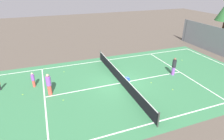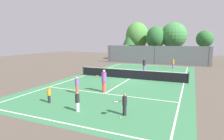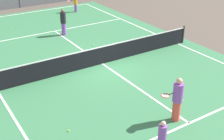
{
  "view_description": "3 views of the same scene",
  "coord_description": "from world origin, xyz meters",
  "px_view_note": "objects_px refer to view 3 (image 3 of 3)",
  "views": [
    {
      "loc": [
        13.3,
        -5.79,
        8.13
      ],
      "look_at": [
        -0.47,
        -0.62,
        1.19
      ],
      "focal_mm": 30.04,
      "sensor_mm": 36.0,
      "label": 1
    },
    {
      "loc": [
        6.12,
        -19.25,
        4.08
      ],
      "look_at": [
        -1.37,
        -1.75,
        1.12
      ],
      "focal_mm": 30.29,
      "sensor_mm": 36.0,
      "label": 2
    },
    {
      "loc": [
        -7.65,
        -12.91,
        6.94
      ],
      "look_at": [
        -0.97,
        -2.49,
        0.9
      ],
      "focal_mm": 49.41,
      "sensor_mm": 36.0,
      "label": 3
    }
  ],
  "objects_px": {
    "player_1": "(162,138)",
    "tennis_ball_2": "(93,45)",
    "tennis_ball_8": "(93,63)",
    "ball_crate": "(94,57)",
    "tennis_ball_0": "(69,131)",
    "tennis_ball_9": "(183,100)",
    "tennis_ball_3": "(108,35)",
    "player_0": "(63,22)",
    "player_4": "(177,99)",
    "tennis_ball_5": "(11,28)",
    "player_6": "(75,4)"
  },
  "relations": [
    {
      "from": "ball_crate",
      "to": "tennis_ball_0",
      "type": "bearing_deg",
      "value": -127.74
    },
    {
      "from": "player_1",
      "to": "tennis_ball_2",
      "type": "xyz_separation_m",
      "value": [
        2.95,
        9.72,
        -0.64
      ]
    },
    {
      "from": "player_0",
      "to": "player_4",
      "type": "bearing_deg",
      "value": -92.68
    },
    {
      "from": "player_6",
      "to": "tennis_ball_8",
      "type": "height_order",
      "value": "player_6"
    },
    {
      "from": "tennis_ball_0",
      "to": "ball_crate",
      "type": "bearing_deg",
      "value": 52.26
    },
    {
      "from": "tennis_ball_8",
      "to": "ball_crate",
      "type": "bearing_deg",
      "value": 54.2
    },
    {
      "from": "player_4",
      "to": "tennis_ball_0",
      "type": "xyz_separation_m",
      "value": [
        -3.78,
        1.55,
        -0.9
      ]
    },
    {
      "from": "player_1",
      "to": "tennis_ball_0",
      "type": "relative_size",
      "value": 19.99
    },
    {
      "from": "tennis_ball_0",
      "to": "tennis_ball_3",
      "type": "height_order",
      "value": "same"
    },
    {
      "from": "tennis_ball_8",
      "to": "player_1",
      "type": "bearing_deg",
      "value": -102.19
    },
    {
      "from": "player_1",
      "to": "tennis_ball_9",
      "type": "bearing_deg",
      "value": 34.26
    },
    {
      "from": "player_4",
      "to": "ball_crate",
      "type": "distance_m",
      "value": 6.68
    },
    {
      "from": "player_4",
      "to": "tennis_ball_2",
      "type": "relative_size",
      "value": 27.43
    },
    {
      "from": "tennis_ball_3",
      "to": "tennis_ball_5",
      "type": "relative_size",
      "value": 1.0
    },
    {
      "from": "player_4",
      "to": "tennis_ball_2",
      "type": "xyz_separation_m",
      "value": [
        1.2,
        8.52,
        -0.9
      ]
    },
    {
      "from": "ball_crate",
      "to": "tennis_ball_0",
      "type": "xyz_separation_m",
      "value": [
        -3.93,
        -5.08,
        -0.15
      ]
    },
    {
      "from": "tennis_ball_2",
      "to": "tennis_ball_3",
      "type": "relative_size",
      "value": 1.0
    },
    {
      "from": "player_0",
      "to": "tennis_ball_0",
      "type": "height_order",
      "value": "player_0"
    },
    {
      "from": "tennis_ball_2",
      "to": "player_0",
      "type": "bearing_deg",
      "value": 103.43
    },
    {
      "from": "tennis_ball_0",
      "to": "tennis_ball_8",
      "type": "bearing_deg",
      "value": 52.09
    },
    {
      "from": "player_0",
      "to": "tennis_ball_8",
      "type": "height_order",
      "value": "player_0"
    },
    {
      "from": "player_4",
      "to": "tennis_ball_3",
      "type": "relative_size",
      "value": 27.43
    },
    {
      "from": "player_4",
      "to": "tennis_ball_3",
      "type": "xyz_separation_m",
      "value": [
        2.87,
        9.56,
        -0.9
      ]
    },
    {
      "from": "tennis_ball_8",
      "to": "tennis_ball_0",
      "type": "bearing_deg",
      "value": -127.91
    },
    {
      "from": "player_4",
      "to": "tennis_ball_5",
      "type": "relative_size",
      "value": 27.43
    },
    {
      "from": "tennis_ball_5",
      "to": "player_0",
      "type": "bearing_deg",
      "value": -50.99
    },
    {
      "from": "tennis_ball_3",
      "to": "tennis_ball_9",
      "type": "bearing_deg",
      "value": -100.7
    },
    {
      "from": "tennis_ball_5",
      "to": "player_6",
      "type": "bearing_deg",
      "value": 14.64
    },
    {
      "from": "player_1",
      "to": "tennis_ball_9",
      "type": "height_order",
      "value": "player_1"
    },
    {
      "from": "player_1",
      "to": "tennis_ball_5",
      "type": "xyz_separation_m",
      "value": [
        -0.33,
        15.73,
        -0.64
      ]
    },
    {
      "from": "ball_crate",
      "to": "player_0",
      "type": "bearing_deg",
      "value": 85.38
    },
    {
      "from": "tennis_ball_2",
      "to": "tennis_ball_9",
      "type": "height_order",
      "value": "same"
    },
    {
      "from": "player_0",
      "to": "tennis_ball_3",
      "type": "xyz_separation_m",
      "value": [
        2.34,
        -1.75,
        -0.86
      ]
    },
    {
      "from": "ball_crate",
      "to": "player_4",
      "type": "bearing_deg",
      "value": -91.31
    },
    {
      "from": "player_1",
      "to": "tennis_ball_9",
      "type": "xyz_separation_m",
      "value": [
        2.98,
        2.03,
        -0.64
      ]
    },
    {
      "from": "tennis_ball_5",
      "to": "tennis_ball_8",
      "type": "height_order",
      "value": "same"
    },
    {
      "from": "tennis_ball_5",
      "to": "tennis_ball_2",
      "type": "bearing_deg",
      "value": -61.38
    },
    {
      "from": "player_0",
      "to": "tennis_ball_8",
      "type": "distance_m",
      "value": 5.23
    },
    {
      "from": "player_0",
      "to": "tennis_ball_0",
      "type": "distance_m",
      "value": 10.7
    },
    {
      "from": "player_4",
      "to": "player_6",
      "type": "relative_size",
      "value": 1.34
    },
    {
      "from": "player_0",
      "to": "ball_crate",
      "type": "distance_m",
      "value": 4.75
    },
    {
      "from": "player_1",
      "to": "tennis_ball_8",
      "type": "relative_size",
      "value": 19.99
    },
    {
      "from": "player_0",
      "to": "tennis_ball_9",
      "type": "xyz_separation_m",
      "value": [
        0.69,
        -10.47,
        -0.86
      ]
    },
    {
      "from": "tennis_ball_0",
      "to": "tennis_ball_5",
      "type": "height_order",
      "value": "same"
    },
    {
      "from": "tennis_ball_0",
      "to": "tennis_ball_5",
      "type": "distance_m",
      "value": 13.09
    },
    {
      "from": "ball_crate",
      "to": "tennis_ball_0",
      "type": "distance_m",
      "value": 6.42
    },
    {
      "from": "player_6",
      "to": "tennis_ball_2",
      "type": "distance_m",
      "value": 8.0
    },
    {
      "from": "tennis_ball_2",
      "to": "tennis_ball_9",
      "type": "relative_size",
      "value": 1.0
    },
    {
      "from": "player_0",
      "to": "player_4",
      "type": "relative_size",
      "value": 0.97
    },
    {
      "from": "tennis_ball_5",
      "to": "tennis_ball_8",
      "type": "relative_size",
      "value": 1.0
    }
  ]
}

